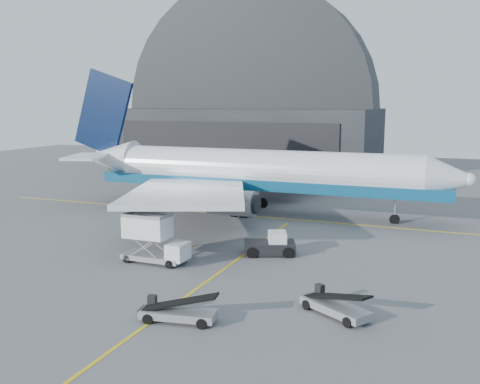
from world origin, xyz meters
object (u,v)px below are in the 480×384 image
at_px(airliner, 249,172).
at_px(belt_loader_a, 178,312).
at_px(pushback_tug, 271,246).
at_px(catering_truck, 153,240).
at_px(belt_loader_b, 335,306).

relative_size(airliner, belt_loader_a, 10.05).
xyz_separation_m(pushback_tug, belt_loader_a, (-0.67, -15.98, -0.19)).
xyz_separation_m(catering_truck, belt_loader_a, (7.64, -10.03, -1.38)).
height_order(pushback_tug, belt_loader_b, pushback_tug).
bearing_deg(catering_truck, belt_loader_b, -18.08).
bearing_deg(belt_loader_a, belt_loader_b, 17.83).
relative_size(airliner, pushback_tug, 10.10).
bearing_deg(belt_loader_b, belt_loader_a, -121.13).
distance_m(catering_truck, belt_loader_b, 17.26).
relative_size(pushback_tug, belt_loader_b, 1.02).
xyz_separation_m(catering_truck, pushback_tug, (8.31, 5.96, -1.19)).
height_order(airliner, belt_loader_b, airliner).
bearing_deg(pushback_tug, catering_truck, -166.03).
distance_m(belt_loader_a, belt_loader_b, 9.75).
bearing_deg(belt_loader_b, catering_truck, -167.31).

